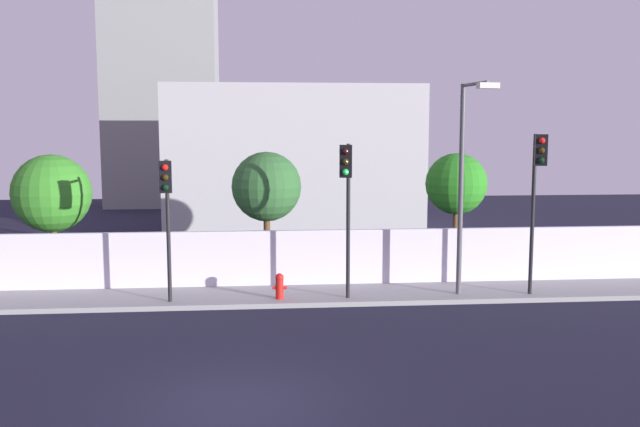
{
  "coord_description": "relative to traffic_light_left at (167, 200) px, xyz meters",
  "views": [
    {
      "loc": [
        0.5,
        -12.8,
        5.26
      ],
      "look_at": [
        2.2,
        6.5,
        2.87
      ],
      "focal_mm": 38.75,
      "sensor_mm": 36.0,
      "label": 1
    }
  ],
  "objects": [
    {
      "name": "traffic_light_right",
      "position": [
        10.84,
        -0.15,
        0.51
      ],
      "size": [
        0.54,
        1.41,
        4.94
      ],
      "color": "black",
      "rests_on": "sidewalk"
    },
    {
      "name": "roadside_tree_midleft",
      "position": [
        2.88,
        3.64,
        0.04
      ],
      "size": [
        2.38,
        2.38,
        4.48
      ],
      "color": "brown",
      "rests_on": "ground"
    },
    {
      "name": "street_lamp_curbside",
      "position": [
        8.81,
        0.41,
        0.74
      ],
      "size": [
        0.63,
        1.88,
        6.44
      ],
      "color": "#4C4C51",
      "rests_on": "sidewalk"
    },
    {
      "name": "perimeter_wall",
      "position": [
        2.14,
        2.4,
        -2.18
      ],
      "size": [
        36.0,
        0.18,
        1.8
      ],
      "primitive_type": "cube",
      "color": "silver",
      "rests_on": "sidewalk"
    },
    {
      "name": "roadside_tree_leftmost",
      "position": [
        -4.24,
        3.64,
        -0.12
      ],
      "size": [
        2.59,
        2.59,
        4.41
      ],
      "color": "brown",
      "rests_on": "ground"
    },
    {
      "name": "ground_plane",
      "position": [
        2.14,
        -7.09,
        -3.23
      ],
      "size": [
        80.0,
        80.0,
        0.0
      ],
      "primitive_type": "plane",
      "color": "black"
    },
    {
      "name": "fire_hydrant",
      "position": [
        3.21,
        0.5,
        -2.66
      ],
      "size": [
        0.44,
        0.26,
        0.78
      ],
      "color": "red",
      "rests_on": "sidewalk"
    },
    {
      "name": "traffic_light_center",
      "position": [
        5.14,
        -0.34,
        0.34
      ],
      "size": [
        0.51,
        1.75,
        4.66
      ],
      "color": "black",
      "rests_on": "sidewalk"
    },
    {
      "name": "tower_on_skyline",
      "position": [
        -3.87,
        28.4,
        9.78
      ],
      "size": [
        7.42,
        5.0,
        26.03
      ],
      "primitive_type": "cube",
      "color": "gray",
      "rests_on": "ground"
    },
    {
      "name": "traffic_light_left",
      "position": [
        0.0,
        0.0,
        0.0
      ],
      "size": [
        0.36,
        1.07,
        4.22
      ],
      "color": "black",
      "rests_on": "sidewalk"
    },
    {
      "name": "roadside_tree_midright",
      "position": [
        9.5,
        3.64,
        0.09
      ],
      "size": [
        2.15,
        2.15,
        4.41
      ],
      "color": "brown",
      "rests_on": "ground"
    },
    {
      "name": "sidewalk",
      "position": [
        2.14,
        1.11,
        -3.16
      ],
      "size": [
        36.0,
        2.4,
        0.15
      ],
      "primitive_type": "cube",
      "color": "gray",
      "rests_on": "ground"
    },
    {
      "name": "low_building_distant",
      "position": [
        4.43,
        16.4,
        0.49
      ],
      "size": [
        12.97,
        6.0,
        7.43
      ],
      "primitive_type": "cube",
      "color": "#B2B2B2",
      "rests_on": "ground"
    }
  ]
}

